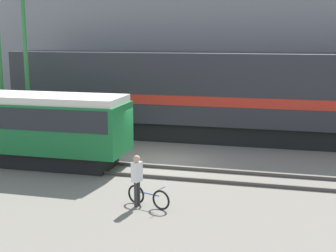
{
  "coord_description": "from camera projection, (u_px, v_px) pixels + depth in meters",
  "views": [
    {
      "loc": [
        5.37,
        -19.35,
        5.58
      ],
      "look_at": [
        0.55,
        -0.54,
        1.8
      ],
      "focal_mm": 50.0,
      "sensor_mm": 36.0,
      "label": 1
    }
  ],
  "objects": [
    {
      "name": "track_far",
      "position": [
        184.0,
        137.0,
        25.76
      ],
      "size": [
        60.0,
        1.51,
        0.14
      ],
      "color": "#47423D",
      "rests_on": "ground"
    },
    {
      "name": "freight_locomotive",
      "position": [
        208.0,
        95.0,
        24.99
      ],
      "size": [
        21.53,
        3.04,
        5.28
      ],
      "color": "black",
      "rests_on": "ground"
    },
    {
      "name": "person",
      "position": [
        137.0,
        175.0,
        15.34
      ],
      "size": [
        0.33,
        0.41,
        1.74
      ],
      "color": "#333333",
      "rests_on": "ground"
    },
    {
      "name": "ground_plane",
      "position": [
        159.0,
        163.0,
        20.78
      ],
      "size": [
        120.0,
        120.0,
        0.0
      ],
      "primitive_type": "plane",
      "color": "slate"
    },
    {
      "name": "utility_pole_center",
      "position": [
        27.0,
        73.0,
        23.65
      ],
      "size": [
        0.21,
        0.21,
        7.41
      ],
      "color": "#2D7238",
      "rests_on": "ground"
    },
    {
      "name": "track_near",
      "position": [
        149.0,
        171.0,
        19.3
      ],
      "size": [
        60.0,
        1.51,
        0.14
      ],
      "color": "#47423D",
      "rests_on": "ground"
    },
    {
      "name": "bicycle",
      "position": [
        148.0,
        197.0,
        15.4
      ],
      "size": [
        1.61,
        0.68,
        0.73
      ],
      "color": "black",
      "rests_on": "ground"
    },
    {
      "name": "building_backdrop",
      "position": [
        206.0,
        46.0,
        31.02
      ],
      "size": [
        32.4,
        6.0,
        9.74
      ],
      "color": "gray",
      "rests_on": "ground"
    },
    {
      "name": "streetcar",
      "position": [
        16.0,
        124.0,
        20.46
      ],
      "size": [
        10.02,
        2.54,
        3.09
      ],
      "color": "black",
      "rests_on": "ground"
    }
  ]
}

